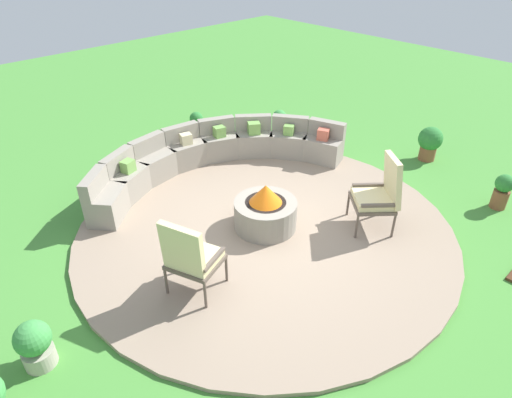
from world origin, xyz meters
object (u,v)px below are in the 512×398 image
at_px(curved_stone_bench, 213,155).
at_px(potted_plant_5, 35,344).
at_px(lounge_chair_front_right, 380,193).
at_px(potted_plant_2, 502,190).
at_px(potted_plant_4, 197,122).
at_px(potted_plant_3, 430,142).
at_px(fire_pit, 265,211).
at_px(potted_plant_1, 279,122).
at_px(lounge_chair_front_left, 190,256).

bearing_deg(curved_stone_bench, potted_plant_5, -153.68).
height_order(lounge_chair_front_right, potted_plant_2, lounge_chair_front_right).
distance_m(potted_plant_4, potted_plant_5, 5.89).
relative_size(potted_plant_2, potted_plant_5, 1.03).
distance_m(lounge_chair_front_right, potted_plant_3, 2.73).
height_order(fire_pit, potted_plant_1, fire_pit).
bearing_deg(potted_plant_1, potted_plant_5, -159.45).
distance_m(curved_stone_bench, potted_plant_5, 4.35).
distance_m(fire_pit, lounge_chair_front_left, 1.66).
height_order(potted_plant_1, potted_plant_5, potted_plant_1).
xyz_separation_m(lounge_chair_front_right, potted_plant_1, (1.37, 3.30, -0.32)).
height_order(fire_pit, potted_plant_2, fire_pit).
relative_size(fire_pit, lounge_chair_front_left, 0.84).
bearing_deg(potted_plant_5, lounge_chair_front_right, -13.18).
distance_m(potted_plant_2, potted_plant_4, 5.89).
xyz_separation_m(fire_pit, potted_plant_4, (1.37, 3.46, -0.06)).
height_order(potted_plant_3, potted_plant_4, potted_plant_3).
distance_m(fire_pit, curved_stone_bench, 1.95).
distance_m(curved_stone_bench, potted_plant_2, 4.81).
distance_m(potted_plant_3, potted_plant_4, 4.70).
bearing_deg(potted_plant_2, fire_pit, 145.39).
height_order(lounge_chair_front_left, potted_plant_4, lounge_chair_front_left).
relative_size(curved_stone_bench, potted_plant_5, 7.97).
distance_m(curved_stone_bench, potted_plant_4, 1.79).
bearing_deg(potted_plant_3, lounge_chair_front_left, 178.11).
height_order(potted_plant_2, potted_plant_4, potted_plant_2).
bearing_deg(potted_plant_3, curved_stone_bench, 143.99).
distance_m(curved_stone_bench, lounge_chair_front_right, 3.08).
relative_size(lounge_chair_front_left, potted_plant_1, 1.89).
xyz_separation_m(fire_pit, lounge_chair_front_right, (1.20, -1.12, 0.30)).
bearing_deg(potted_plant_3, fire_pit, 172.10).
xyz_separation_m(curved_stone_bench, potted_plant_1, (2.04, 0.30, -0.04)).
bearing_deg(potted_plant_1, potted_plant_2, -82.69).
relative_size(potted_plant_1, potted_plant_4, 1.16).
bearing_deg(fire_pit, potted_plant_5, -179.19).
height_order(lounge_chair_front_left, potted_plant_5, lounge_chair_front_left).
height_order(fire_pit, lounge_chair_front_left, lounge_chair_front_left).
bearing_deg(lounge_chair_front_left, lounge_chair_front_right, 54.25).
relative_size(potted_plant_1, potted_plant_2, 0.99).
xyz_separation_m(lounge_chair_front_right, potted_plant_4, (0.17, 4.58, -0.36)).
bearing_deg(lounge_chair_front_left, potted_plant_3, 67.58).
bearing_deg(potted_plant_2, potted_plant_3, 66.11).
bearing_deg(potted_plant_4, lounge_chair_front_left, -127.91).
height_order(lounge_chair_front_left, lounge_chair_front_right, lounge_chair_front_right).
xyz_separation_m(lounge_chair_front_right, potted_plant_2, (1.93, -1.05, -0.32)).
height_order(potted_plant_2, potted_plant_3, potted_plant_3).
xyz_separation_m(lounge_chair_front_left, lounge_chair_front_right, (2.80, -0.76, 0.01)).
bearing_deg(potted_plant_1, potted_plant_3, -64.78).
bearing_deg(potted_plant_3, potted_plant_1, 115.22).
bearing_deg(lounge_chair_front_right, curved_stone_bench, 54.35).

